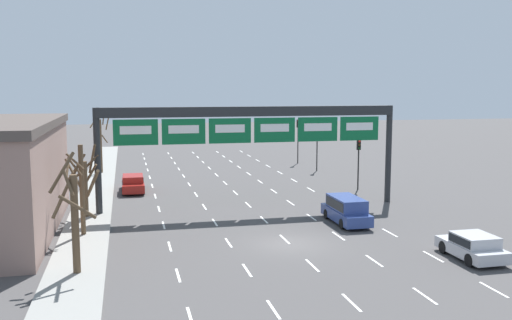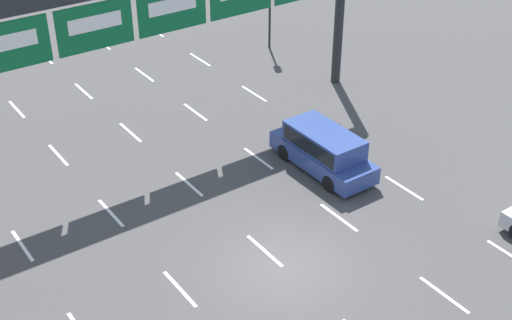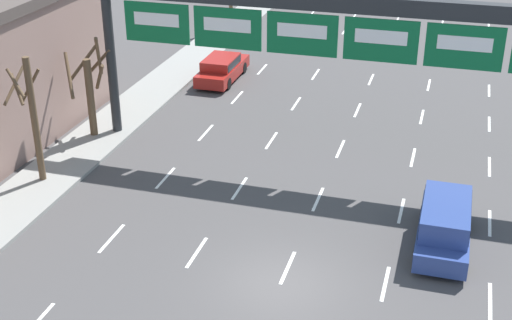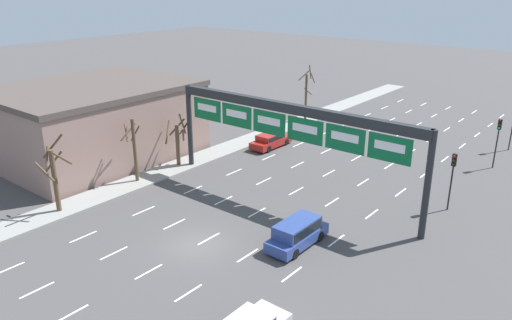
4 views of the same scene
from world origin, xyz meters
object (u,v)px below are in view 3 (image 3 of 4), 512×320
Objects in this scene: tree_bare_second at (90,86)px; tree_bare_furthest at (32,114)px; suv_blue at (445,222)px; sign_gantry at (343,26)px; car_red at (222,68)px.

tree_bare_second is 4.94m from tree_bare_furthest.
tree_bare_furthest is at bearing 178.91° from suv_blue.
car_red is at bearing 133.63° from sign_gantry.
suv_blue is at bearing -17.56° from tree_bare_second.
suv_blue is 0.89× the size of tree_bare_furthest.
tree_bare_furthest reaches higher than car_red.
sign_gantry is 13.07m from tree_bare_furthest.
tree_bare_second is (-3.24, -9.34, 1.77)m from car_red.
car_red is 19.68m from suv_blue.
suv_blue is 17.37m from tree_bare_second.
suv_blue is at bearing -1.09° from tree_bare_furthest.
suv_blue is at bearing -49.77° from sign_gantry.
suv_blue is (4.95, -5.85, -5.15)m from sign_gantry.
sign_gantry reaches higher than car_red.
sign_gantry reaches higher than tree_bare_furthest.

